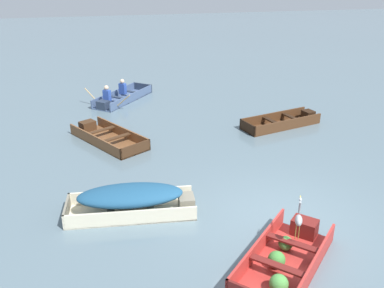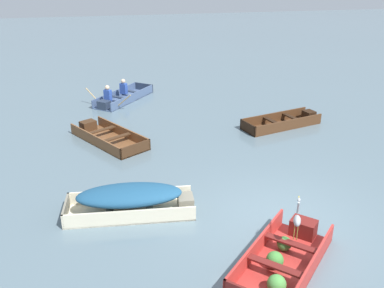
# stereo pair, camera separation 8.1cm
# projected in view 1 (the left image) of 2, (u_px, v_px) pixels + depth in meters

# --- Properties ---
(ground_plane) EXTENTS (80.00, 80.00, 0.00)m
(ground_plane) POSITION_uv_depth(u_px,v_px,m) (281.00, 221.00, 9.70)
(ground_plane) COLOR slate
(dinghy_red_foreground) EXTENTS (2.72, 2.74, 0.40)m
(dinghy_red_foreground) POSITION_uv_depth(u_px,v_px,m) (285.00, 258.00, 8.25)
(dinghy_red_foreground) COLOR #AD2D28
(dinghy_red_foreground) RESTS_ON ground
(skiff_dark_varnish_near_moored) EXTENTS (3.02, 1.63, 0.37)m
(skiff_dark_varnish_near_moored) POSITION_uv_depth(u_px,v_px,m) (283.00, 122.00, 15.24)
(skiff_dark_varnish_near_moored) COLOR #4C2D19
(skiff_dark_varnish_near_moored) RESTS_ON ground
(skiff_cream_mid_moored) EXTENTS (3.04, 1.28, 0.69)m
(skiff_cream_mid_moored) POSITION_uv_depth(u_px,v_px,m) (132.00, 198.00, 9.84)
(skiff_cream_mid_moored) COLOR beige
(skiff_cream_mid_moored) RESTS_ON ground
(skiff_wooden_brown_far_moored) EXTENTS (2.48, 3.08, 0.36)m
(skiff_wooden_brown_far_moored) POSITION_uv_depth(u_px,v_px,m) (106.00, 137.00, 13.97)
(skiff_wooden_brown_far_moored) COLOR brown
(skiff_wooden_brown_far_moored) RESTS_ON ground
(rowboat_slate_blue_with_crew) EXTENTS (2.89, 3.05, 0.92)m
(rowboat_slate_blue_with_crew) POSITION_uv_depth(u_px,v_px,m) (120.00, 97.00, 17.77)
(rowboat_slate_blue_with_crew) COLOR #475B7F
(rowboat_slate_blue_with_crew) RESTS_ON ground
(heron_on_dinghy) EXTENTS (0.26, 0.44, 0.84)m
(heron_on_dinghy) POSITION_uv_depth(u_px,v_px,m) (299.00, 219.00, 8.22)
(heron_on_dinghy) COLOR olive
(heron_on_dinghy) RESTS_ON dinghy_red_foreground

